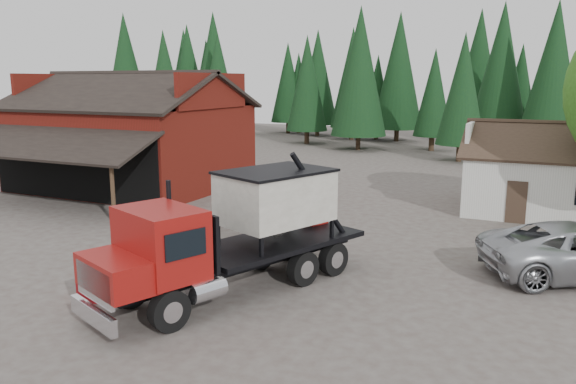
% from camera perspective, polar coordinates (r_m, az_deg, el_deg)
% --- Properties ---
extents(ground, '(120.00, 120.00, 0.00)m').
position_cam_1_polar(ground, '(22.70, -10.16, -5.77)').
color(ground, '#4D433D').
rests_on(ground, ground).
extents(red_barn, '(12.80, 13.63, 7.18)m').
position_cam_1_polar(red_barn, '(36.53, -15.57, 4.74)').
color(red_barn, maroon).
rests_on(red_barn, ground).
extents(farmhouse, '(8.60, 6.42, 4.65)m').
position_cam_1_polar(farmhouse, '(31.06, 25.33, 1.07)').
color(farmhouse, silver).
rests_on(farmhouse, ground).
extents(conifer_backdrop, '(76.00, 16.00, 16.00)m').
position_cam_1_polar(conifer_backdrop, '(61.35, 13.00, 4.83)').
color(conifer_backdrop, black).
rests_on(conifer_backdrop, ground).
extents(near_pine_a, '(4.40, 4.40, 11.40)m').
position_cam_1_polar(near_pine_a, '(57.32, -12.41, 10.83)').
color(near_pine_a, '#382619').
rests_on(near_pine_a, ground).
extents(near_pine_b, '(3.96, 3.96, 10.40)m').
position_cam_1_polar(near_pine_b, '(48.14, 17.33, 9.95)').
color(near_pine_b, '#382619').
rests_on(near_pine_b, ground).
extents(near_pine_d, '(5.28, 5.28, 13.40)m').
position_cam_1_polar(near_pine_d, '(54.29, 7.31, 12.04)').
color(near_pine_d, '#382619').
rests_on(near_pine_d, ground).
extents(feed_truck, '(5.90, 9.78, 4.30)m').
position_cam_1_polar(feed_truck, '(17.64, -5.21, -3.81)').
color(feed_truck, black).
rests_on(feed_truck, ground).
extents(equip_box, '(0.95, 1.24, 0.60)m').
position_cam_1_polar(equip_box, '(18.56, -18.89, -9.16)').
color(equip_box, maroon).
rests_on(equip_box, ground).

